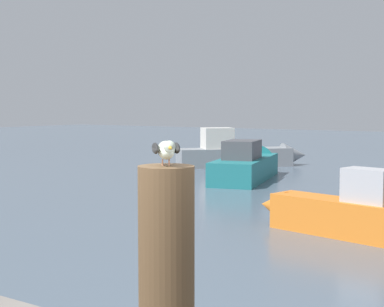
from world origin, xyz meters
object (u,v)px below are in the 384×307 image
(seagull, at_px, (166,149))
(boat_teal, at_px, (249,164))
(boat_grey, at_px, (243,154))
(boat_orange, at_px, (342,213))
(mooring_post, at_px, (166,269))

(seagull, distance_m, boat_teal, 19.26)
(boat_grey, bearing_deg, boat_teal, -57.70)
(seagull, height_order, boat_orange, seagull)
(boat_grey, bearing_deg, mooring_post, -61.93)
(seagull, relative_size, boat_teal, 0.05)
(boat_teal, bearing_deg, seagull, -62.87)
(seagull, relative_size, boat_grey, 0.06)
(seagull, height_order, boat_teal, seagull)
(boat_grey, xyz_separation_m, boat_orange, (8.69, -11.36, -0.07))
(mooring_post, xyz_separation_m, boat_teal, (-8.73, 17.05, -1.32))
(mooring_post, relative_size, boat_grey, 0.22)
(boat_orange, bearing_deg, boat_grey, 127.41)
(mooring_post, relative_size, boat_teal, 0.18)
(boat_teal, bearing_deg, mooring_post, -62.88)
(mooring_post, xyz_separation_m, boat_orange, (-2.34, 9.32, -1.35))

